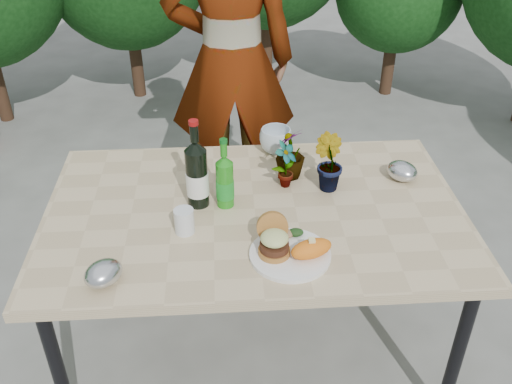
{
  "coord_description": "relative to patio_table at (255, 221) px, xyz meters",
  "views": [
    {
      "loc": [
        -0.11,
        -1.78,
        2.02
      ],
      "look_at": [
        0.0,
        -0.08,
        0.88
      ],
      "focal_mm": 40.0,
      "sensor_mm": 36.0,
      "label": 1
    }
  ],
  "objects": [
    {
      "name": "seedling_left",
      "position": [
        0.13,
        0.15,
        0.16
      ],
      "size": [
        0.12,
        0.13,
        0.2
      ],
      "primitive_type": "imported",
      "rotation": [
        0.0,
        0.0,
        0.8
      ],
      "color": "#2E5E20",
      "rests_on": "patio_table"
    },
    {
      "name": "seedling_right",
      "position": [
        0.16,
        0.23,
        0.17
      ],
      "size": [
        0.17,
        0.17,
        0.22
      ],
      "primitive_type": "imported",
      "rotation": [
        0.0,
        0.0,
        4.04
      ],
      "color": "#25511B",
      "rests_on": "patio_table"
    },
    {
      "name": "ground",
      "position": [
        0.0,
        0.0,
        -0.69
      ],
      "size": [
        80.0,
        80.0,
        0.0
      ],
      "primitive_type": "plane",
      "color": "#63635F",
      "rests_on": "ground"
    },
    {
      "name": "foil_packet_right",
      "position": [
        0.62,
        0.17,
        0.1
      ],
      "size": [
        0.17,
        0.17,
        0.08
      ],
      "primitive_type": "ellipsoid",
      "rotation": [
        0.0,
        0.0,
        2.24
      ],
      "color": "silver",
      "rests_on": "patio_table"
    },
    {
      "name": "grilled_veg",
      "position": [
        0.12,
        -0.2,
        0.09
      ],
      "size": [
        0.08,
        0.05,
        0.03
      ],
      "color": "olive",
      "rests_on": "dinner_plate"
    },
    {
      "name": "burger_stack",
      "position": [
        0.05,
        -0.27,
        0.12
      ],
      "size": [
        0.11,
        0.16,
        0.11
      ],
      "color": "#B7722D",
      "rests_on": "dinner_plate"
    },
    {
      "name": "dinner_plate",
      "position": [
        0.1,
        -0.29,
        0.06
      ],
      "size": [
        0.28,
        0.28,
        0.01
      ],
      "primitive_type": "cylinder",
      "color": "white",
      "rests_on": "patio_table"
    },
    {
      "name": "wine_bottle",
      "position": [
        -0.21,
        0.05,
        0.19
      ],
      "size": [
        0.09,
        0.09,
        0.36
      ],
      "rotation": [
        0.0,
        0.0,
        -0.39
      ],
      "color": "black",
      "rests_on": "patio_table"
    },
    {
      "name": "blue_bowl",
      "position": [
        0.12,
        0.43,
        0.11
      ],
      "size": [
        0.16,
        0.16,
        0.11
      ],
      "primitive_type": "imported",
      "rotation": [
        0.0,
        0.0,
        -0.13
      ],
      "color": "silver",
      "rests_on": "patio_table"
    },
    {
      "name": "foil_packet_left",
      "position": [
        -0.51,
        -0.38,
        0.1
      ],
      "size": [
        0.17,
        0.17,
        0.08
      ],
      "primitive_type": "ellipsoid",
      "rotation": [
        0.0,
        0.0,
        0.87
      ],
      "color": "#B4B6BB",
      "rests_on": "patio_table"
    },
    {
      "name": "plastic_cup",
      "position": [
        -0.26,
        -0.13,
        0.1
      ],
      "size": [
        0.07,
        0.07,
        0.09
      ],
      "primitive_type": "cylinder",
      "color": "silver",
      "rests_on": "patio_table"
    },
    {
      "name": "patio_table",
      "position": [
        0.0,
        0.0,
        0.0
      ],
      "size": [
        1.6,
        1.0,
        0.75
      ],
      "color": "tan",
      "rests_on": "ground"
    },
    {
      "name": "person",
      "position": [
        -0.05,
        1.06,
        0.24
      ],
      "size": [
        0.69,
        0.46,
        1.87
      ],
      "primitive_type": "imported",
      "rotation": [
        0.0,
        0.0,
        3.16
      ],
      "color": "#94644A",
      "rests_on": "ground"
    },
    {
      "name": "sparkling_water",
      "position": [
        -0.11,
        0.03,
        0.16
      ],
      "size": [
        0.07,
        0.07,
        0.29
      ],
      "rotation": [
        0.0,
        0.0,
        -0.14
      ],
      "color": "#1E8217",
      "rests_on": "patio_table"
    },
    {
      "name": "sweet_potato",
      "position": [
        0.17,
        -0.31,
        0.1
      ],
      "size": [
        0.17,
        0.12,
        0.06
      ],
      "primitive_type": "ellipsoid",
      "rotation": [
        0.0,
        0.0,
        0.35
      ],
      "color": "orange",
      "rests_on": "dinner_plate"
    },
    {
      "name": "seedling_mid",
      "position": [
        0.3,
        0.13,
        0.17
      ],
      "size": [
        0.15,
        0.16,
        0.23
      ],
      "primitive_type": "imported",
      "rotation": [
        0.0,
        0.0,
        2.14
      ],
      "color": "#245E20",
      "rests_on": "patio_table"
    }
  ]
}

